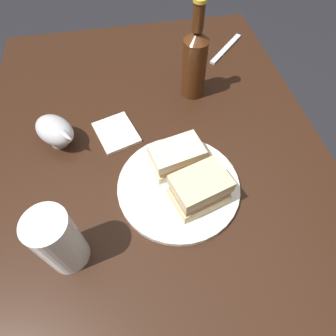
# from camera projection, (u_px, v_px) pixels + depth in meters

# --- Properties ---
(ground_plane) EXTENTS (6.00, 6.00, 0.00)m
(ground_plane) POSITION_uv_depth(u_px,v_px,m) (163.00, 260.00, 1.29)
(ground_plane) COLOR black
(dining_table) EXTENTS (1.19, 0.82, 0.76)m
(dining_table) POSITION_uv_depth(u_px,v_px,m) (161.00, 227.00, 0.98)
(dining_table) COLOR black
(dining_table) RESTS_ON ground
(plate) EXTENTS (0.26, 0.26, 0.01)m
(plate) POSITION_uv_depth(u_px,v_px,m) (179.00, 186.00, 0.62)
(plate) COLOR silver
(plate) RESTS_ON dining_table
(sandwich_half_left) EXTENTS (0.10, 0.12, 0.07)m
(sandwich_half_left) POSITION_uv_depth(u_px,v_px,m) (200.00, 190.00, 0.57)
(sandwich_half_left) COLOR beige
(sandwich_half_left) RESTS_ON plate
(sandwich_half_right) EXTENTS (0.09, 0.12, 0.06)m
(sandwich_half_right) POSITION_uv_depth(u_px,v_px,m) (177.00, 157.00, 0.62)
(sandwich_half_right) COLOR beige
(sandwich_half_right) RESTS_ON plate
(potato_wedge_front) EXTENTS (0.06, 0.04, 0.02)m
(potato_wedge_front) POSITION_uv_depth(u_px,v_px,m) (192.00, 161.00, 0.64)
(potato_wedge_front) COLOR #AD702D
(potato_wedge_front) RESTS_ON plate
(potato_wedge_middle) EXTENTS (0.04, 0.05, 0.02)m
(potato_wedge_middle) POSITION_uv_depth(u_px,v_px,m) (189.00, 174.00, 0.62)
(potato_wedge_middle) COLOR gold
(potato_wedge_middle) RESTS_ON plate
(potato_wedge_back) EXTENTS (0.04, 0.02, 0.02)m
(potato_wedge_back) POSITION_uv_depth(u_px,v_px,m) (204.00, 156.00, 0.65)
(potato_wedge_back) COLOR gold
(potato_wedge_back) RESTS_ON plate
(potato_wedge_left_edge) EXTENTS (0.04, 0.04, 0.02)m
(potato_wedge_left_edge) POSITION_uv_depth(u_px,v_px,m) (204.00, 177.00, 0.62)
(potato_wedge_left_edge) COLOR #B77F33
(potato_wedge_left_edge) RESTS_ON plate
(pint_glass) EXTENTS (0.07, 0.07, 0.15)m
(pint_glass) POSITION_uv_depth(u_px,v_px,m) (60.00, 243.00, 0.49)
(pint_glass) COLOR white
(pint_glass) RESTS_ON dining_table
(gravy_boat) EXTENTS (0.13, 0.12, 0.07)m
(gravy_boat) POSITION_uv_depth(u_px,v_px,m) (55.00, 131.00, 0.66)
(gravy_boat) COLOR #B7B7BC
(gravy_boat) RESTS_ON dining_table
(cider_bottle) EXTENTS (0.06, 0.06, 0.25)m
(cider_bottle) POSITION_uv_depth(u_px,v_px,m) (195.00, 62.00, 0.72)
(cider_bottle) COLOR #47230F
(cider_bottle) RESTS_ON dining_table
(napkin) EXTENTS (0.13, 0.12, 0.01)m
(napkin) POSITION_uv_depth(u_px,v_px,m) (116.00, 133.00, 0.71)
(napkin) COLOR silver
(napkin) RESTS_ON dining_table
(fork) EXTENTS (0.14, 0.14, 0.01)m
(fork) POSITION_uv_depth(u_px,v_px,m) (226.00, 49.00, 0.91)
(fork) COLOR silver
(fork) RESTS_ON dining_table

